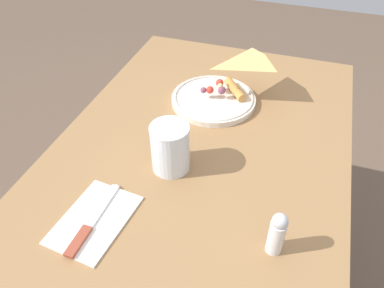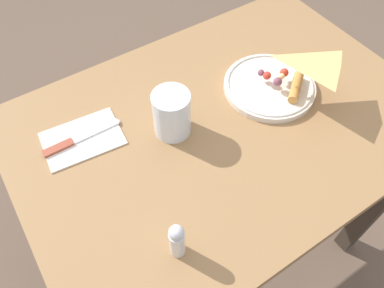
% 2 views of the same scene
% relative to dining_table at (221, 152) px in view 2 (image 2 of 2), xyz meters
% --- Properties ---
extents(ground_plane, '(6.00, 6.00, 0.00)m').
position_rel_dining_table_xyz_m(ground_plane, '(0.00, 0.00, -0.62)').
color(ground_plane, brown).
extents(dining_table, '(0.98, 0.68, 0.75)m').
position_rel_dining_table_xyz_m(dining_table, '(0.00, 0.00, 0.00)').
color(dining_table, olive).
rests_on(dining_table, ground_plane).
extents(plate_pizza, '(0.23, 0.23, 0.05)m').
position_rel_dining_table_xyz_m(plate_pizza, '(0.16, 0.02, 0.15)').
color(plate_pizza, silver).
rests_on(plate_pizza, dining_table).
extents(milk_glass, '(0.09, 0.09, 0.11)m').
position_rel_dining_table_xyz_m(milk_glass, '(-0.12, 0.04, 0.19)').
color(milk_glass, white).
rests_on(milk_glass, dining_table).
extents(napkin_folded, '(0.19, 0.14, 0.00)m').
position_rel_dining_table_xyz_m(napkin_folded, '(-0.30, 0.13, 0.13)').
color(napkin_folded, white).
rests_on(napkin_folded, dining_table).
extents(butter_knife, '(0.18, 0.02, 0.01)m').
position_rel_dining_table_xyz_m(butter_knife, '(-0.31, 0.13, 0.14)').
color(butter_knife, '#99422D').
rests_on(butter_knife, napkin_folded).
extents(salt_shaker, '(0.03, 0.03, 0.10)m').
position_rel_dining_table_xyz_m(salt_shaker, '(-0.26, -0.21, 0.18)').
color(salt_shaker, silver).
rests_on(salt_shaker, dining_table).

